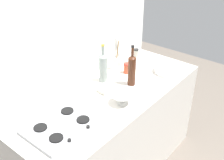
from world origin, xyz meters
TOP-DOWN VIEW (x-y plane):
  - counter_block at (0.00, 0.00)m, footprint 1.80×0.70m
  - backsplash_panel at (0.00, 0.38)m, footprint 1.90×0.06m
  - stovetop_hob at (-0.56, -0.02)m, footprint 0.49×0.36m
  - plate_stack at (0.59, -0.18)m, footprint 0.24×0.24m
  - wine_bottle_leftmost at (0.10, 0.18)m, footprint 0.07×0.07m
  - wine_bottle_mid_left at (0.21, -0.04)m, footprint 0.07×0.07m
  - mixing_bowl at (-0.07, -0.16)m, footprint 0.17×0.17m
  - butter_dish at (-0.01, 0.05)m, footprint 0.15×0.11m
  - utensil_crock at (0.35, 0.23)m, footprint 0.09×0.09m
  - condiment_jar_front at (0.71, 0.26)m, footprint 0.05×0.05m
  - condiment_jar_rear at (0.35, 0.11)m, footprint 0.06×0.06m

SIDE VIEW (x-z plane):
  - counter_block at x=0.00m, z-range 0.00..0.90m
  - stovetop_hob at x=-0.56m, z-range 0.89..0.93m
  - butter_dish at x=-0.01m, z-range 0.90..0.95m
  - plate_stack at x=0.59m, z-range 0.90..0.97m
  - condiment_jar_front at x=0.71m, z-range 0.90..0.98m
  - mixing_bowl at x=-0.07m, z-range 0.90..0.98m
  - condiment_jar_rear at x=0.35m, z-range 0.90..1.00m
  - utensil_crock at x=0.35m, z-range 0.81..1.14m
  - wine_bottle_leftmost at x=0.10m, z-range 0.86..1.21m
  - wine_bottle_mid_left at x=0.21m, z-range 0.86..1.23m
  - backsplash_panel at x=0.00m, z-range 0.00..2.53m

